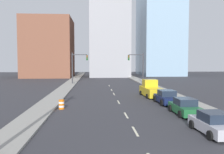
{
  "coord_description": "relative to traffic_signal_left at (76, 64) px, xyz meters",
  "views": [
    {
      "loc": [
        -2.74,
        -9.45,
        4.84
      ],
      "look_at": [
        0.03,
        31.24,
        2.2
      ],
      "focal_mm": 40.0,
      "sensor_mm": 36.0,
      "label": 1
    }
  ],
  "objects": [
    {
      "name": "lane_stripe_at_32m",
      "position": [
        6.57,
        -10.68,
        -4.14
      ],
      "size": [
        0.16,
        2.4,
        0.01
      ],
      "primitive_type": "cube",
      "color": "beige",
      "rests_on": "ground"
    },
    {
      "name": "sedan_navy",
      "position": [
        11.89,
        -24.5,
        -3.43
      ],
      "size": [
        2.24,
        4.52,
        1.54
      ],
      "rotation": [
        0.0,
        0.0,
        0.02
      ],
      "color": "#141E47",
      "rests_on": "ground"
    },
    {
      "name": "sidewalk_right",
      "position": [
        14.54,
        5.32,
        -4.06
      ],
      "size": [
        2.51,
        95.61,
        0.17
      ],
      "color": "gray",
      "rests_on": "ground"
    },
    {
      "name": "sedan_green",
      "position": [
        11.94,
        -30.14,
        -3.47
      ],
      "size": [
        2.11,
        4.44,
        1.47
      ],
      "rotation": [
        0.0,
        0.0,
        0.0
      ],
      "color": "#1E6033",
      "rests_on": "ground"
    },
    {
      "name": "building_glass_right",
      "position": [
        25.87,
        32.98,
        10.45
      ],
      "size": [
        13.0,
        20.0,
        29.18
      ],
      "color": "#8CADC6",
      "rests_on": "ground"
    },
    {
      "name": "lane_stripe_at_7m",
      "position": [
        6.57,
        -35.19,
        -4.14
      ],
      "size": [
        0.16,
        2.4,
        0.01
      ],
      "primitive_type": "cube",
      "color": "beige",
      "rests_on": "ground"
    },
    {
      "name": "lane_stripe_at_12m",
      "position": [
        6.57,
        -30.16,
        -4.14
      ],
      "size": [
        0.16,
        2.4,
        0.01
      ],
      "primitive_type": "cube",
      "color": "beige",
      "rests_on": "ground"
    },
    {
      "name": "lane_stripe_at_20m",
      "position": [
        6.57,
        -22.98,
        -4.14
      ],
      "size": [
        0.16,
        2.4,
        0.01
      ],
      "primitive_type": "cube",
      "color": "beige",
      "rests_on": "ground"
    },
    {
      "name": "traffic_barrel",
      "position": [
        0.45,
        -26.86,
        -3.66
      ],
      "size": [
        0.56,
        0.56,
        0.95
      ],
      "color": "orange",
      "rests_on": "ground"
    },
    {
      "name": "lane_stripe_at_27m",
      "position": [
        6.57,
        -15.8,
        -4.14
      ],
      "size": [
        0.16,
        2.4,
        0.01
      ],
      "primitive_type": "cube",
      "color": "beige",
      "rests_on": "ground"
    },
    {
      "name": "traffic_signal_left",
      "position": [
        0.0,
        0.0,
        0.0
      ],
      "size": [
        3.36,
        0.35,
        6.54
      ],
      "color": "#38383D",
      "rests_on": "ground"
    },
    {
      "name": "sidewalk_left",
      "position": [
        -1.4,
        5.32,
        -4.06
      ],
      "size": [
        2.51,
        95.61,
        0.17
      ],
      "color": "gray",
      "rests_on": "ground"
    },
    {
      "name": "building_office_center",
      "position": [
        8.22,
        28.98,
        7.74
      ],
      "size": [
        12.0,
        20.0,
        23.75
      ],
      "color": "#99999E",
      "rests_on": "ground"
    },
    {
      "name": "sedan_silver",
      "position": [
        11.72,
        -36.13,
        -3.48
      ],
      "size": [
        2.24,
        4.37,
        1.46
      ],
      "rotation": [
        0.0,
        0.0,
        0.03
      ],
      "color": "#B2B2BC",
      "rests_on": "ground"
    },
    {
      "name": "lane_stripe_at_39m",
      "position": [
        6.57,
        -3.51,
        -4.14
      ],
      "size": [
        0.16,
        2.4,
        0.01
      ],
      "primitive_type": "cube",
      "color": "beige",
      "rests_on": "ground"
    },
    {
      "name": "building_brick_left",
      "position": [
        -10.04,
        24.98,
        4.6
      ],
      "size": [
        14.0,
        16.0,
        17.49
      ],
      "color": "brown",
      "rests_on": "ground"
    },
    {
      "name": "pickup_truck_yellow",
      "position": [
        11.46,
        -18.55,
        -3.24
      ],
      "size": [
        2.53,
        5.9,
        2.26
      ],
      "rotation": [
        0.0,
        0.0,
        0.05
      ],
      "color": "gold",
      "rests_on": "ground"
    },
    {
      "name": "traffic_signal_right",
      "position": [
        13.07,
        0.0,
        0.0
      ],
      "size": [
        3.36,
        0.35,
        6.54
      ],
      "color": "#38383D",
      "rests_on": "ground"
    }
  ]
}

